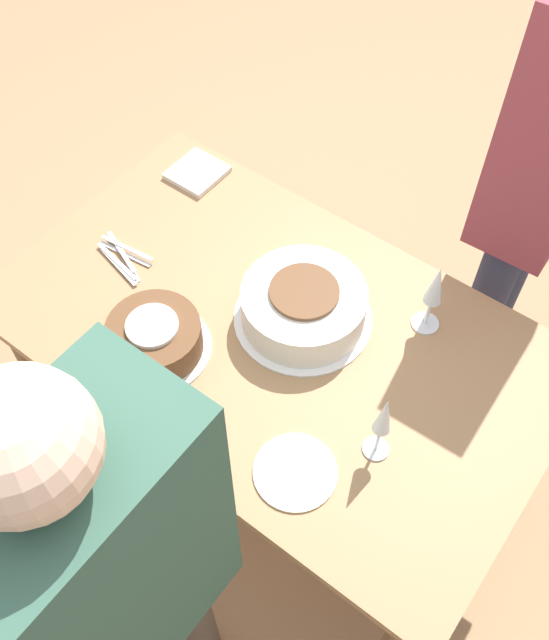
# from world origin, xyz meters

# --- Properties ---
(ground_plane) EXTENTS (12.00, 12.00, 0.00)m
(ground_plane) POSITION_xyz_m (0.00, 0.00, 0.00)
(ground_plane) COLOR #A87F56
(dining_table) EXTENTS (1.42, 0.86, 0.74)m
(dining_table) POSITION_xyz_m (0.00, 0.00, 0.62)
(dining_table) COLOR #9E754C
(dining_table) RESTS_ON ground_plane
(cake_center_white) EXTENTS (0.36, 0.36, 0.12)m
(cake_center_white) POSITION_xyz_m (0.03, 0.08, 0.79)
(cake_center_white) COLOR white
(cake_center_white) RESTS_ON dining_table
(cake_front_chocolate) EXTENTS (0.27, 0.27, 0.10)m
(cake_front_chocolate) POSITION_xyz_m (-0.20, -0.22, 0.79)
(cake_front_chocolate) COLOR white
(cake_front_chocolate) RESTS_ON dining_table
(wine_glass_near) EXTENTS (0.06, 0.06, 0.22)m
(wine_glass_near) POSITION_xyz_m (0.38, -0.12, 0.89)
(wine_glass_near) COLOR silver
(wine_glass_near) RESTS_ON dining_table
(wine_glass_far) EXTENTS (0.07, 0.07, 0.22)m
(wine_glass_far) POSITION_xyz_m (0.29, 0.25, 0.88)
(wine_glass_far) COLOR silver
(wine_glass_far) RESTS_ON dining_table
(dessert_plate_right) EXTENTS (0.19, 0.19, 0.01)m
(dessert_plate_right) POSITION_xyz_m (0.27, -0.28, 0.74)
(dessert_plate_right) COLOR beige
(dessert_plate_right) RESTS_ON dining_table
(fork_pile) EXTENTS (0.19, 0.10, 0.02)m
(fork_pile) POSITION_xyz_m (-0.47, -0.06, 0.75)
(fork_pile) COLOR silver
(fork_pile) RESTS_ON dining_table
(napkin_stack) EXTENTS (0.15, 0.15, 0.02)m
(napkin_stack) POSITION_xyz_m (-0.53, 0.32, 0.75)
(napkin_stack) COLOR silver
(napkin_stack) RESTS_ON dining_table
(person_cutting) EXTENTS (0.22, 0.40, 1.62)m
(person_cutting) POSITION_xyz_m (0.20, -0.71, 0.97)
(person_cutting) COLOR #4C4238
(person_cutting) RESTS_ON ground_plane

